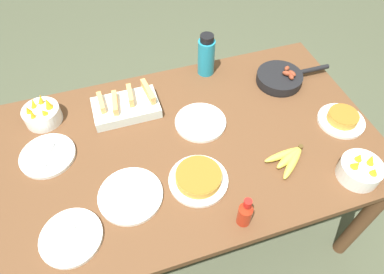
{
  "coord_description": "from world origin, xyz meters",
  "views": [
    {
      "loc": [
        -0.29,
        -0.89,
        1.96
      ],
      "look_at": [
        0.0,
        0.0,
        0.8
      ],
      "focal_mm": 32.0,
      "sensor_mm": 36.0,
      "label": 1
    }
  ],
  "objects_px": {
    "skillet": "(281,78)",
    "melon_tray": "(126,106)",
    "frittata_plate_side": "(198,178)",
    "fruit_bowl_citrus": "(360,170)",
    "fruit_bowl_mango": "(42,114)",
    "banana_bunch": "(289,158)",
    "empty_plate_mid_edge": "(200,122)",
    "empty_plate_near_front": "(71,237)",
    "empty_plate_far_left": "(131,195)",
    "water_bottle": "(206,55)",
    "empty_plate_far_right": "(48,156)",
    "hot_sauce_bottle": "(245,213)",
    "frittata_plate_center": "(342,119)"
  },
  "relations": [
    {
      "from": "frittata_plate_side",
      "to": "fruit_bowl_citrus",
      "type": "relative_size",
      "value": 1.43
    },
    {
      "from": "frittata_plate_center",
      "to": "frittata_plate_side",
      "type": "xyz_separation_m",
      "value": [
        -0.73,
        -0.1,
        0.0
      ]
    },
    {
      "from": "frittata_plate_center",
      "to": "fruit_bowl_mango",
      "type": "relative_size",
      "value": 1.29
    },
    {
      "from": "empty_plate_far_right",
      "to": "banana_bunch",
      "type": "bearing_deg",
      "value": -19.11
    },
    {
      "from": "frittata_plate_center",
      "to": "water_bottle",
      "type": "relative_size",
      "value": 0.95
    },
    {
      "from": "skillet",
      "to": "empty_plate_far_right",
      "type": "relative_size",
      "value": 1.69
    },
    {
      "from": "empty_plate_far_right",
      "to": "fruit_bowl_citrus",
      "type": "distance_m",
      "value": 1.29
    },
    {
      "from": "empty_plate_far_right",
      "to": "frittata_plate_side",
      "type": "bearing_deg",
      "value": -28.87
    },
    {
      "from": "melon_tray",
      "to": "frittata_plate_center",
      "type": "distance_m",
      "value": 1.0
    },
    {
      "from": "frittata_plate_side",
      "to": "empty_plate_near_front",
      "type": "xyz_separation_m",
      "value": [
        -0.51,
        -0.08,
        -0.02
      ]
    },
    {
      "from": "melon_tray",
      "to": "frittata_plate_side",
      "type": "height_order",
      "value": "melon_tray"
    },
    {
      "from": "frittata_plate_center",
      "to": "empty_plate_mid_edge",
      "type": "xyz_separation_m",
      "value": [
        -0.62,
        0.19,
        -0.01
      ]
    },
    {
      "from": "empty_plate_near_front",
      "to": "empty_plate_far_right",
      "type": "distance_m",
      "value": 0.4
    },
    {
      "from": "fruit_bowl_mango",
      "to": "water_bottle",
      "type": "bearing_deg",
      "value": 6.35
    },
    {
      "from": "skillet",
      "to": "fruit_bowl_mango",
      "type": "bearing_deg",
      "value": 175.78
    },
    {
      "from": "water_bottle",
      "to": "frittata_plate_center",
      "type": "bearing_deg",
      "value": -47.91
    },
    {
      "from": "skillet",
      "to": "melon_tray",
      "type": "bearing_deg",
      "value": 177.75
    },
    {
      "from": "empty_plate_near_front",
      "to": "empty_plate_far_left",
      "type": "bearing_deg",
      "value": 23.16
    },
    {
      "from": "banana_bunch",
      "to": "empty_plate_near_front",
      "type": "bearing_deg",
      "value": -175.87
    },
    {
      "from": "fruit_bowl_mango",
      "to": "melon_tray",
      "type": "bearing_deg",
      "value": -9.11
    },
    {
      "from": "banana_bunch",
      "to": "empty_plate_near_front",
      "type": "distance_m",
      "value": 0.9
    },
    {
      "from": "skillet",
      "to": "frittata_plate_center",
      "type": "bearing_deg",
      "value": -66.16
    },
    {
      "from": "empty_plate_near_front",
      "to": "water_bottle",
      "type": "height_order",
      "value": "water_bottle"
    },
    {
      "from": "melon_tray",
      "to": "empty_plate_mid_edge",
      "type": "bearing_deg",
      "value": -30.89
    },
    {
      "from": "empty_plate_mid_edge",
      "to": "hot_sauce_bottle",
      "type": "height_order",
      "value": "hot_sauce_bottle"
    },
    {
      "from": "empty_plate_near_front",
      "to": "hot_sauce_bottle",
      "type": "distance_m",
      "value": 0.63
    },
    {
      "from": "empty_plate_near_front",
      "to": "fruit_bowl_mango",
      "type": "distance_m",
      "value": 0.62
    },
    {
      "from": "skillet",
      "to": "empty_plate_near_front",
      "type": "height_order",
      "value": "skillet"
    },
    {
      "from": "fruit_bowl_citrus",
      "to": "fruit_bowl_mango",
      "type": "bearing_deg",
      "value": 149.28
    },
    {
      "from": "empty_plate_near_front",
      "to": "hot_sauce_bottle",
      "type": "height_order",
      "value": "hot_sauce_bottle"
    },
    {
      "from": "water_bottle",
      "to": "empty_plate_far_right",
      "type": "bearing_deg",
      "value": -159.16
    },
    {
      "from": "fruit_bowl_citrus",
      "to": "hot_sauce_bottle",
      "type": "xyz_separation_m",
      "value": [
        -0.52,
        -0.04,
        0.02
      ]
    },
    {
      "from": "melon_tray",
      "to": "banana_bunch",
      "type": "bearing_deg",
      "value": -39.96
    },
    {
      "from": "banana_bunch",
      "to": "empty_plate_mid_edge",
      "type": "distance_m",
      "value": 0.42
    },
    {
      "from": "banana_bunch",
      "to": "empty_plate_far_left",
      "type": "xyz_separation_m",
      "value": [
        -0.67,
        0.04,
        -0.01
      ]
    },
    {
      "from": "empty_plate_mid_edge",
      "to": "water_bottle",
      "type": "xyz_separation_m",
      "value": [
        0.14,
        0.33,
        0.1
      ]
    },
    {
      "from": "frittata_plate_side",
      "to": "water_bottle",
      "type": "xyz_separation_m",
      "value": [
        0.25,
        0.63,
        0.08
      ]
    },
    {
      "from": "empty_plate_far_left",
      "to": "empty_plate_mid_edge",
      "type": "xyz_separation_m",
      "value": [
        0.38,
        0.28,
        0.0
      ]
    },
    {
      "from": "banana_bunch",
      "to": "hot_sauce_bottle",
      "type": "xyz_separation_m",
      "value": [
        -0.29,
        -0.19,
        0.05
      ]
    },
    {
      "from": "empty_plate_far_left",
      "to": "fruit_bowl_citrus",
      "type": "xyz_separation_m",
      "value": [
        0.89,
        -0.19,
        0.03
      ]
    },
    {
      "from": "frittata_plate_side",
      "to": "fruit_bowl_citrus",
      "type": "bearing_deg",
      "value": -15.63
    },
    {
      "from": "melon_tray",
      "to": "hot_sauce_bottle",
      "type": "height_order",
      "value": "hot_sauce_bottle"
    },
    {
      "from": "frittata_plate_center",
      "to": "water_bottle",
      "type": "distance_m",
      "value": 0.71
    },
    {
      "from": "melon_tray",
      "to": "empty_plate_far_right",
      "type": "bearing_deg",
      "value": -156.59
    },
    {
      "from": "empty_plate_mid_edge",
      "to": "water_bottle",
      "type": "distance_m",
      "value": 0.38
    },
    {
      "from": "frittata_plate_center",
      "to": "water_bottle",
      "type": "height_order",
      "value": "water_bottle"
    },
    {
      "from": "banana_bunch",
      "to": "empty_plate_mid_edge",
      "type": "relative_size",
      "value": 0.82
    },
    {
      "from": "banana_bunch",
      "to": "water_bottle",
      "type": "xyz_separation_m",
      "value": [
        -0.14,
        0.65,
        0.09
      ]
    },
    {
      "from": "banana_bunch",
      "to": "melon_tray",
      "type": "xyz_separation_m",
      "value": [
        -0.59,
        0.49,
        0.01
      ]
    },
    {
      "from": "water_bottle",
      "to": "melon_tray",
      "type": "bearing_deg",
      "value": -161.35
    }
  ]
}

